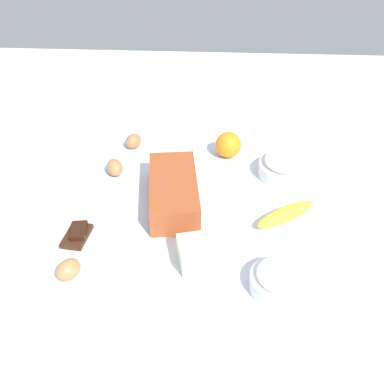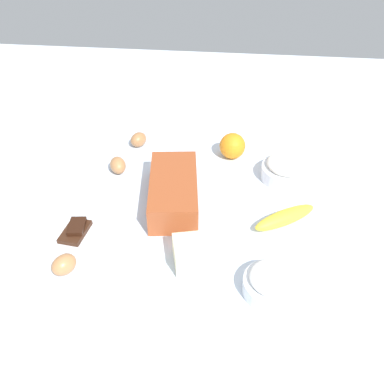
{
  "view_description": "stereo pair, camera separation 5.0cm",
  "coord_description": "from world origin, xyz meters",
  "views": [
    {
      "loc": [
        -0.95,
        -0.05,
        0.78
      ],
      "look_at": [
        0.0,
        0.0,
        0.04
      ],
      "focal_mm": 40.68,
      "sensor_mm": 36.0,
      "label": 1
    },
    {
      "loc": [
        -0.95,
        -0.11,
        0.78
      ],
      "look_at": [
        0.0,
        0.0,
        0.04
      ],
      "focal_mm": 40.68,
      "sensor_mm": 36.0,
      "label": 2
    }
  ],
  "objects": [
    {
      "name": "banana",
      "position": [
        -0.06,
        -0.25,
        0.02
      ],
      "size": [
        0.14,
        0.18,
        0.04
      ],
      "primitive_type": "ellipsoid",
      "rotation": [
        0.0,
        0.0,
        2.17
      ],
      "color": "yellow",
      "rests_on": "ground_plane"
    },
    {
      "name": "flour_bowl",
      "position": [
        0.15,
        -0.27,
        0.04
      ],
      "size": [
        0.16,
        0.16,
        0.08
      ],
      "color": "white",
      "rests_on": "ground_plane"
    },
    {
      "name": "egg_loose",
      "position": [
        0.13,
        0.24,
        0.02
      ],
      "size": [
        0.08,
        0.07,
        0.05
      ],
      "primitive_type": "ellipsoid",
      "rotation": [
        0.0,
        1.57,
        0.42
      ],
      "color": "#AE7647",
      "rests_on": "ground_plane"
    },
    {
      "name": "chocolate_plate",
      "position": [
        -0.17,
        0.28,
        0.01
      ],
      "size": [
        0.13,
        0.13,
        0.03
      ],
      "color": "white",
      "rests_on": "ground_plane"
    },
    {
      "name": "butter_block",
      "position": [
        -0.23,
        -0.01,
        0.03
      ],
      "size": [
        0.1,
        0.08,
        0.06
      ],
      "primitive_type": "cube",
      "rotation": [
        0.0,
        0.0,
        0.25
      ],
      "color": "#F4EDB2",
      "rests_on": "ground_plane"
    },
    {
      "name": "egg_beside_bowl",
      "position": [
        0.29,
        0.21,
        0.02
      ],
      "size": [
        0.08,
        0.07,
        0.05
      ],
      "primitive_type": "ellipsoid",
      "rotation": [
        0.0,
        1.57,
        5.81
      ],
      "color": "#A16C41",
      "rests_on": "ground_plane"
    },
    {
      "name": "egg_near_butter",
      "position": [
        -0.29,
        0.27,
        0.02
      ],
      "size": [
        0.08,
        0.07,
        0.05
      ],
      "primitive_type": "ellipsoid",
      "rotation": [
        0.0,
        1.57,
        5.68
      ],
      "color": "#B27848",
      "rests_on": "ground_plane"
    },
    {
      "name": "orange_fruit",
      "position": [
        0.25,
        -0.1,
        0.04
      ],
      "size": [
        0.08,
        0.08,
        0.08
      ],
      "primitive_type": "sphere",
      "color": "orange",
      "rests_on": "ground_plane"
    },
    {
      "name": "sugar_bowl",
      "position": [
        -0.29,
        -0.21,
        0.03
      ],
      "size": [
        0.14,
        0.14,
        0.07
      ],
      "color": "white",
      "rests_on": "ground_plane"
    },
    {
      "name": "loaf_pan",
      "position": [
        0.0,
        0.05,
        0.04
      ],
      "size": [
        0.29,
        0.17,
        0.08
      ],
      "rotation": [
        0.0,
        0.0,
        0.13
      ],
      "color": "#9E4723",
      "rests_on": "ground_plane"
    },
    {
      "name": "ground_plane",
      "position": [
        0.0,
        0.0,
        -0.01
      ],
      "size": [
        2.4,
        2.4,
        0.02
      ],
      "primitive_type": "cube",
      "color": "silver"
    }
  ]
}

